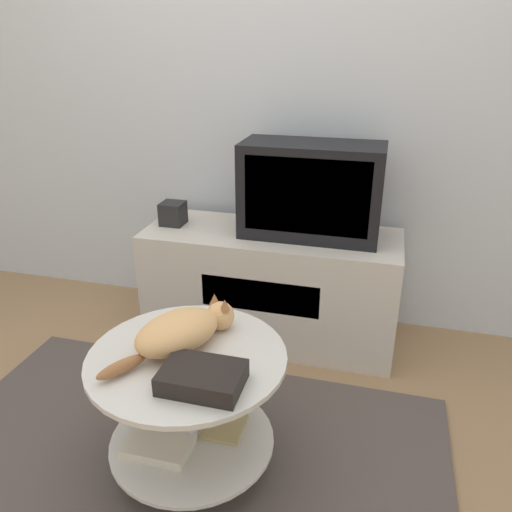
% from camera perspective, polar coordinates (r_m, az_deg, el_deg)
% --- Properties ---
extents(ground_plane, '(12.00, 12.00, 0.00)m').
position_cam_1_polar(ground_plane, '(2.05, -7.92, -21.23)').
color(ground_plane, '#93704C').
extents(wall_back, '(8.00, 0.05, 2.60)m').
position_cam_1_polar(wall_back, '(2.59, 1.09, 20.65)').
color(wall_back, silver).
rests_on(wall_back, ground_plane).
extents(rug, '(1.93, 1.06, 0.02)m').
position_cam_1_polar(rug, '(2.04, -7.94, -21.03)').
color(rug, '#4C423D').
rests_on(rug, ground_plane).
extents(tv_stand, '(1.24, 0.46, 0.57)m').
position_cam_1_polar(tv_stand, '(2.53, 1.68, -3.38)').
color(tv_stand, beige).
rests_on(tv_stand, ground_plane).
extents(tv, '(0.64, 0.29, 0.44)m').
position_cam_1_polar(tv, '(2.33, 6.32, 7.45)').
color(tv, black).
rests_on(tv, tv_stand).
extents(speaker, '(0.11, 0.11, 0.11)m').
position_cam_1_polar(speaker, '(2.55, -9.47, 4.83)').
color(speaker, black).
rests_on(speaker, tv_stand).
extents(coffee_table, '(0.65, 0.65, 0.48)m').
position_cam_1_polar(coffee_table, '(1.76, -7.76, -16.06)').
color(coffee_table, '#B2B2B7').
rests_on(coffee_table, rug).
extents(dvd_box, '(0.24, 0.17, 0.06)m').
position_cam_1_polar(dvd_box, '(1.51, -6.16, -13.64)').
color(dvd_box, black).
rests_on(dvd_box, coffee_table).
extents(cat, '(0.33, 0.46, 0.13)m').
position_cam_1_polar(cat, '(1.67, -8.48, -8.42)').
color(cat, tan).
rests_on(cat, coffee_table).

